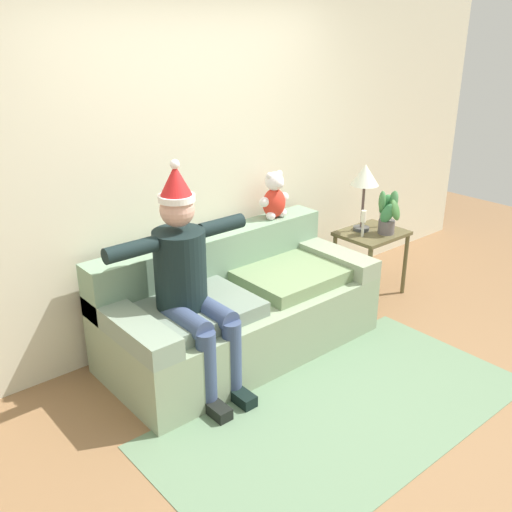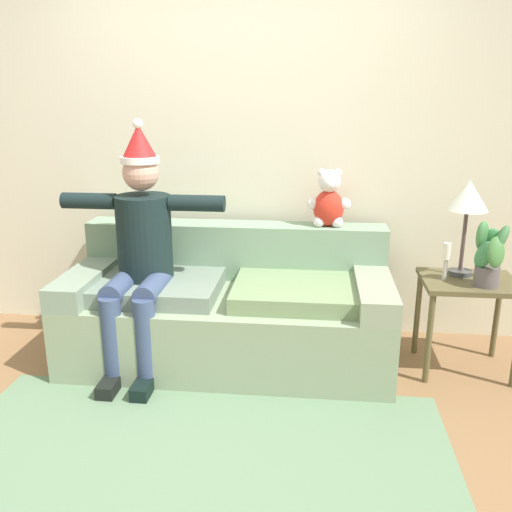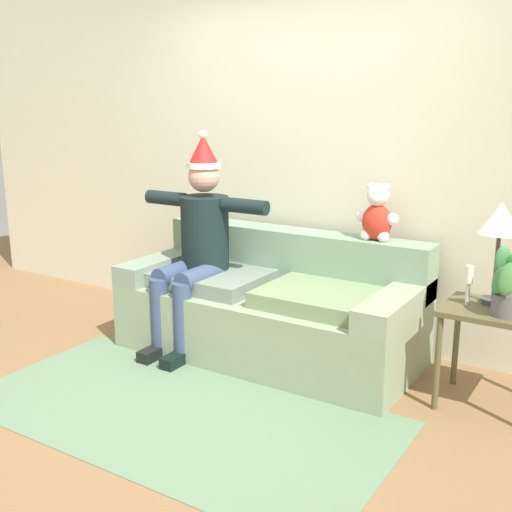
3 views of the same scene
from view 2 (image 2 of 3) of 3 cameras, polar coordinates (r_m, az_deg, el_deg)
name	(u,v)px [view 2 (image 2 of 3)]	position (r m, az deg, el deg)	size (l,w,h in m)	color
ground_plane	(199,446)	(2.87, -5.95, -19.11)	(10.00, 10.00, 0.00)	olive
back_wall	(240,141)	(3.87, -1.70, 11.84)	(7.00, 0.10, 2.70)	beige
couch	(230,308)	(3.58, -2.76, -5.46)	(2.03, 0.93, 0.82)	gray
person_seated	(140,246)	(3.41, -11.98, 1.01)	(1.02, 0.77, 1.53)	black
teddy_bear	(329,201)	(3.63, 7.59, 5.73)	(0.29, 0.17, 0.38)	red
side_table	(468,295)	(3.57, 21.24, -3.79)	(0.56, 0.46, 0.59)	brown
table_lamp	(468,200)	(3.50, 21.21, 5.42)	(0.24, 0.24, 0.59)	#424446
potted_plant	(489,254)	(3.41, 23.14, 0.15)	(0.23, 0.23, 0.39)	#5D5758
candle_tall	(446,256)	(3.44, 19.22, -0.03)	(0.04, 0.04, 0.23)	beige
candle_short	(498,254)	(3.58, 23.93, 0.20)	(0.04, 0.04, 0.24)	beige
area_rug	(197,453)	(2.82, -6.20, -19.70)	(2.48, 1.27, 0.01)	slate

